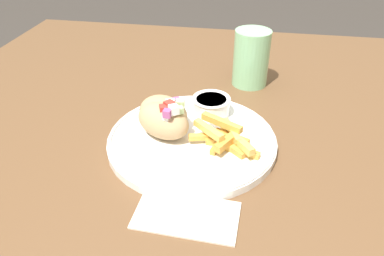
% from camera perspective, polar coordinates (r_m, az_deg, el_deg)
% --- Properties ---
extents(table, '(1.18, 1.18, 0.74)m').
position_cam_1_polar(table, '(0.73, -0.36, -6.33)').
color(table, brown).
rests_on(table, ground_plane).
extents(napkin, '(0.15, 0.08, 0.00)m').
position_cam_1_polar(napkin, '(0.53, -0.83, -13.15)').
color(napkin, silver).
rests_on(napkin, table).
extents(plate, '(0.29, 0.29, 0.02)m').
position_cam_1_polar(plate, '(0.65, 0.00, -1.79)').
color(plate, white).
rests_on(plate, table).
extents(pita_sandwich_near, '(0.12, 0.10, 0.07)m').
position_cam_1_polar(pita_sandwich_near, '(0.64, -4.39, 1.18)').
color(pita_sandwich_near, tan).
rests_on(pita_sandwich_near, plate).
extents(pita_sandwich_far, '(0.13, 0.13, 0.06)m').
position_cam_1_polar(pita_sandwich_far, '(0.66, -4.48, 2.05)').
color(pita_sandwich_far, tan).
rests_on(pita_sandwich_far, plate).
extents(fries_pile, '(0.12, 0.09, 0.04)m').
position_cam_1_polar(fries_pile, '(0.63, 5.25, -1.55)').
color(fries_pile, '#E5B251').
rests_on(fries_pile, plate).
extents(sauce_ramekin, '(0.07, 0.07, 0.03)m').
position_cam_1_polar(sauce_ramekin, '(0.71, 2.94, 3.58)').
color(sauce_ramekin, white).
rests_on(sauce_ramekin, plate).
extents(water_glass, '(0.08, 0.08, 0.12)m').
position_cam_1_polar(water_glass, '(0.85, 8.97, 10.12)').
color(water_glass, '#8CCC93').
rests_on(water_glass, table).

